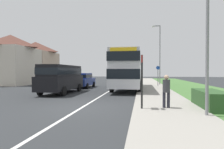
% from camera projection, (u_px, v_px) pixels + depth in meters
% --- Properties ---
extents(ground_plane, '(120.00, 120.00, 0.00)m').
position_uv_depth(ground_plane, '(82.00, 107.00, 9.32)').
color(ground_plane, '#2D3033').
extents(lane_marking_centre, '(0.14, 60.00, 0.01)m').
position_uv_depth(lane_marking_centre, '(109.00, 91.00, 17.22)').
color(lane_marking_centre, silver).
rests_on(lane_marking_centre, ground_plane).
extents(pavement_near_side, '(3.20, 68.00, 0.12)m').
position_uv_depth(pavement_near_side, '(157.00, 94.00, 14.58)').
color(pavement_near_side, '#9E998E').
rests_on(pavement_near_side, ground_plane).
extents(grass_verge_seaward, '(6.00, 68.00, 0.08)m').
position_uv_depth(grass_verge_seaward, '(214.00, 95.00, 13.89)').
color(grass_verge_seaward, '#477538').
rests_on(grass_verge_seaward, ground_plane).
extents(roadside_hedge, '(1.10, 2.81, 0.90)m').
position_uv_depth(roadside_hedge, '(211.00, 100.00, 8.77)').
color(roadside_hedge, '#2D5128').
rests_on(roadside_hedge, ground_plane).
extents(double_decker_bus, '(2.80, 10.79, 3.70)m').
position_uv_depth(double_decker_bus, '(128.00, 69.00, 18.87)').
color(double_decker_bus, '#BCBCC1').
rests_on(double_decker_bus, ground_plane).
extents(parked_van_black, '(2.11, 5.53, 2.36)m').
position_uv_depth(parked_van_black, '(62.00, 77.00, 15.41)').
color(parked_van_black, black).
rests_on(parked_van_black, ground_plane).
extents(parked_car_blue, '(1.92, 4.46, 1.67)m').
position_uv_depth(parked_car_blue, '(83.00, 80.00, 20.88)').
color(parked_car_blue, navy).
rests_on(parked_car_blue, ground_plane).
extents(pedestrian_at_stop, '(0.34, 0.34, 1.67)m').
position_uv_depth(pedestrian_at_stop, '(166.00, 90.00, 8.59)').
color(pedestrian_at_stop, '#23232D').
rests_on(pedestrian_at_stop, ground_plane).
extents(bus_stop_sign, '(0.09, 0.52, 2.60)m').
position_uv_depth(bus_stop_sign, '(142.00, 78.00, 8.42)').
color(bus_stop_sign, black).
rests_on(bus_stop_sign, ground_plane).
extents(cycle_route_sign, '(0.44, 0.08, 2.52)m').
position_uv_depth(cycle_route_sign, '(158.00, 75.00, 22.00)').
color(cycle_route_sign, slate).
rests_on(cycle_route_sign, ground_plane).
extents(street_lamp_near, '(1.14, 0.20, 7.95)m').
position_uv_depth(street_lamp_near, '(205.00, 2.00, 7.08)').
color(street_lamp_near, slate).
rests_on(street_lamp_near, ground_plane).
extents(street_lamp_mid, '(1.14, 0.20, 8.05)m').
position_uv_depth(street_lamp_mid, '(159.00, 51.00, 24.50)').
color(street_lamp_mid, slate).
rests_on(street_lamp_mid, ground_plane).
extents(house_terrace_far_side, '(6.06, 12.16, 7.04)m').
position_uv_depth(house_terrace_far_side, '(24.00, 61.00, 28.69)').
color(house_terrace_far_side, beige).
rests_on(house_terrace_far_side, ground_plane).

